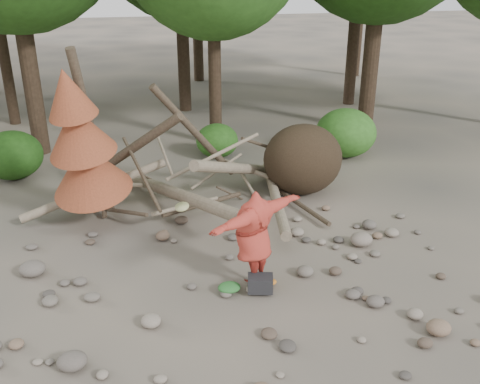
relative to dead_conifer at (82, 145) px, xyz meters
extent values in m
plane|color=#514C44|center=(3.12, -3.37, -2.11)|extent=(120.00, 120.00, 0.00)
ellipsoid|color=#332619|center=(5.72, 0.93, -1.12)|extent=(2.20, 1.87, 1.98)
cylinder|color=gray|center=(2.12, 0.33, -1.56)|extent=(2.61, 5.11, 1.08)
cylinder|color=gray|center=(3.92, 0.83, -1.21)|extent=(3.18, 3.71, 1.90)
cylinder|color=brown|center=(0.92, 1.23, -0.71)|extent=(3.08, 1.91, 2.49)
cylinder|color=gray|center=(4.72, 0.13, -1.76)|extent=(1.13, 4.98, 0.43)
cylinder|color=brown|center=(2.82, 1.43, -0.31)|extent=(2.39, 1.03, 2.89)
cylinder|color=gray|center=(0.12, 0.63, -1.41)|extent=(3.71, 0.86, 1.20)
cylinder|color=#4C3F30|center=(0.62, 0.13, -1.81)|extent=(1.52, 1.70, 0.49)
cylinder|color=gray|center=(3.32, 1.03, -1.31)|extent=(1.57, 0.85, 0.69)
cylinder|color=#4C3F30|center=(4.92, 1.53, -0.91)|extent=(1.92, 1.25, 1.10)
cylinder|color=gray|center=(1.92, 0.83, -0.61)|extent=(0.37, 1.42, 0.85)
cylinder|color=#4C3F30|center=(5.32, -0.17, -1.96)|extent=(0.79, 2.54, 0.12)
cylinder|color=gray|center=(2.32, -0.27, -1.66)|extent=(1.78, 1.11, 0.29)
cylinder|color=#4C3F30|center=(0.22, 0.43, 0.09)|extent=(0.67, 1.13, 4.35)
cone|color=brown|center=(0.06, 0.12, -0.61)|extent=(2.06, 2.13, 1.86)
cone|color=brown|center=(-0.05, -0.09, 0.39)|extent=(1.71, 1.78, 1.65)
cone|color=brown|center=(-0.14, -0.28, 1.29)|extent=(1.23, 1.30, 1.41)
cylinder|color=#38281C|center=(-1.88, 6.13, 2.37)|extent=(0.56, 0.56, 8.96)
cylinder|color=#38281C|center=(4.12, 5.83, 1.46)|extent=(0.44, 0.44, 7.14)
cylinder|color=#38281C|center=(10.12, 6.43, 2.61)|extent=(0.60, 0.60, 9.45)
cylinder|color=#38281C|center=(3.62, 10.83, 2.16)|extent=(0.52, 0.52, 8.54)
cylinder|color=#38281C|center=(11.12, 10.43, 1.95)|extent=(0.50, 0.50, 8.12)
cylinder|color=#38281C|center=(14.12, 16.63, 1.81)|extent=(0.46, 0.46, 7.84)
ellipsoid|color=#225015|center=(-2.38, 3.83, -1.39)|extent=(1.80, 1.80, 1.44)
ellipsoid|color=#2D651D|center=(3.92, 4.43, -1.55)|extent=(1.40, 1.40, 1.12)
ellipsoid|color=#387825|center=(8.12, 3.63, -1.31)|extent=(2.00, 2.00, 1.60)
imported|color=#B03327|center=(3.29, -3.36, -1.05)|extent=(2.40, 1.85, 1.97)
cylinder|color=tan|center=(1.95, -3.08, -0.38)|extent=(0.31, 0.32, 0.13)
cube|color=black|center=(3.35, -3.70, -1.95)|extent=(0.55, 0.43, 0.33)
ellipsoid|color=#2A6A2C|center=(2.75, -3.58, -2.03)|extent=(0.45, 0.37, 0.17)
ellipsoid|color=#C46E21|center=(3.60, -3.51, -2.06)|extent=(0.27, 0.22, 0.10)
ellipsoid|color=#605850|center=(-0.11, -5.13, -1.97)|extent=(0.48, 0.43, 0.29)
ellipsoid|color=#816751|center=(6.08, -5.58, -1.98)|extent=(0.44, 0.39, 0.26)
ellipsoid|color=gray|center=(6.09, -2.31, -1.96)|extent=(0.52, 0.46, 0.31)
ellipsoid|color=#645C54|center=(-1.11, -2.07, -1.95)|extent=(0.54, 0.48, 0.32)
camera|label=1|loc=(1.09, -12.30, 3.87)|focal=40.00mm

